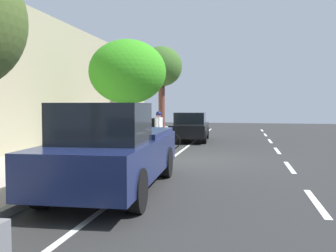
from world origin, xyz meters
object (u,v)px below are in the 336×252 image
Objects in this scene: parked_sedan_black_nearest at (190,127)px; cyclist_with_backpack at (158,126)px; street_tree_near_cyclist at (162,68)px; parked_pickup_dark_blue_second at (114,151)px; street_tree_mid_block at (128,72)px; bicycle_at_curb at (161,140)px.

cyclist_with_backpack is at bearing 74.08° from parked_sedan_black_nearest.
parked_sedan_black_nearest is 4.92m from street_tree_near_cyclist.
street_tree_mid_block is at bearing -74.48° from parked_pickup_dark_blue_second.
cyclist_with_backpack is (0.94, -8.37, 0.09)m from parked_pickup_dark_blue_second.
street_tree_near_cyclist is (2.14, -14.56, 3.30)m from parked_pickup_dark_blue_second.
street_tree_near_cyclist is at bearing -51.57° from parked_sedan_black_nearest.
parked_sedan_black_nearest is 2.75× the size of cyclist_with_backpack.
cyclist_with_backpack is 7.07m from street_tree_near_cyclist.
parked_sedan_black_nearest is 3.98m from bicycle_at_curb.
bicycle_at_curb is at bearing -84.81° from parked_pickup_dark_blue_second.
parked_sedan_black_nearest is at bearing -118.10° from street_tree_mid_block.
parked_sedan_black_nearest is 3.58m from cyclist_with_backpack.
bicycle_at_curb is (0.75, 3.89, -0.38)m from parked_sedan_black_nearest.
parked_pickup_dark_blue_second is 3.11× the size of bicycle_at_curb.
parked_sedan_black_nearest is 0.83× the size of parked_pickup_dark_blue_second.
parked_pickup_dark_blue_second is at bearing 95.19° from bicycle_at_curb.
cyclist_with_backpack is at bearing -151.69° from street_tree_mid_block.
parked_pickup_dark_blue_second is at bearing 96.44° from cyclist_with_backpack.
street_tree_mid_block is (1.43, 0.19, 2.95)m from bicycle_at_curb.
parked_pickup_dark_blue_second is (0.04, 11.81, 0.15)m from parked_sedan_black_nearest.
street_tree_mid_block reaches higher than parked_sedan_black_nearest.
parked_pickup_dark_blue_second is 8.37m from street_tree_mid_block.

